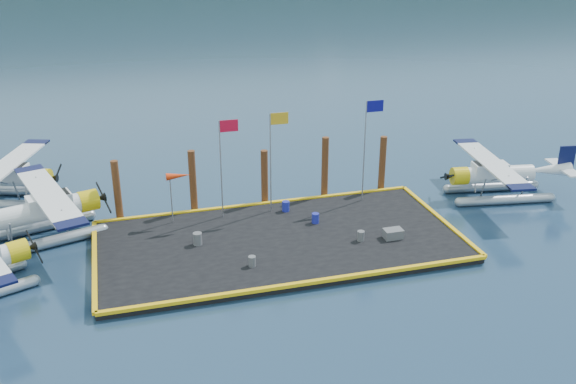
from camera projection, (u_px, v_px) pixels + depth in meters
name	position (u px, v px, depth m)	size (l,w,h in m)	color
ground	(279.00, 245.00, 36.14)	(4000.00, 4000.00, 0.00)	#182F48
dock	(279.00, 242.00, 36.06)	(20.00, 10.00, 0.40)	black
dock_bumpers	(279.00, 237.00, 35.95)	(20.25, 10.25, 0.18)	#E9B00D
seaplane_b	(43.00, 213.00, 36.26)	(9.57, 10.25, 3.66)	#989DA6
seaplane_c	(4.00, 180.00, 41.17)	(9.26, 9.89, 3.54)	#989DA6
seaplane_d	(495.00, 177.00, 41.84)	(8.76, 9.62, 3.40)	#989DA6
drum_0	(198.00, 239.00, 35.21)	(0.49, 0.49, 0.69)	#505054
drum_1	(361.00, 236.00, 35.68)	(0.41, 0.41, 0.57)	#505054
drum_2	(315.00, 218.00, 37.79)	(0.43, 0.43, 0.60)	navy
drum_3	(252.00, 261.00, 33.02)	(0.39, 0.39, 0.55)	#505054
drum_5	(286.00, 206.00, 39.36)	(0.45, 0.45, 0.64)	navy
crate	(393.00, 234.00, 35.98)	(1.06, 0.71, 0.53)	#505054
flagpole_red	(224.00, 154.00, 37.24)	(1.14, 0.08, 6.00)	gray
flagpole_yellow	(274.00, 147.00, 37.94)	(1.14, 0.08, 6.20)	gray
flagpole_blue	(368.00, 136.00, 39.38)	(1.14, 0.08, 6.50)	gray
windsock	(178.00, 177.00, 37.01)	(1.40, 0.44, 3.12)	gray
piling_0	(117.00, 193.00, 38.03)	(0.44, 0.44, 4.00)	#4A2815
piling_1	(193.00, 183.00, 39.12)	(0.44, 0.44, 4.20)	#4A2815
piling_2	(265.00, 179.00, 40.32)	(0.44, 0.44, 3.80)	#4A2815
piling_3	(325.00, 169.00, 41.23)	(0.44, 0.44, 4.30)	#4A2815
piling_4	(382.00, 166.00, 42.29)	(0.44, 0.44, 4.00)	#4A2815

